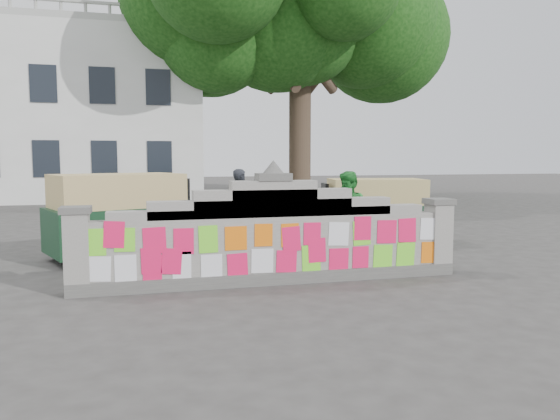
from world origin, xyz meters
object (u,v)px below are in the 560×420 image
(cyclist_bike, at_px, (241,230))
(rickshaw_right, at_px, (373,210))
(cyclist_rider, at_px, (241,216))
(rickshaw_left, at_px, (122,214))
(pedestrian, at_px, (350,214))

(cyclist_bike, relative_size, rickshaw_right, 0.61)
(cyclist_rider, bearing_deg, cyclist_bike, 0.00)
(cyclist_rider, distance_m, rickshaw_left, 2.51)
(rickshaw_right, bearing_deg, cyclist_rider, 15.60)
(cyclist_bike, xyz_separation_m, rickshaw_left, (-2.51, -0.16, 0.43))
(cyclist_bike, xyz_separation_m, rickshaw_right, (3.27, 0.28, 0.34))
(rickshaw_left, height_order, rickshaw_right, rickshaw_left)
(cyclist_bike, height_order, rickshaw_right, rickshaw_right)
(cyclist_rider, distance_m, pedestrian, 2.40)
(rickshaw_right, bearing_deg, pedestrian, 62.22)
(cyclist_rider, relative_size, rickshaw_right, 0.54)
(cyclist_rider, relative_size, pedestrian, 0.88)
(rickshaw_left, bearing_deg, pedestrian, -34.69)
(cyclist_rider, height_order, rickshaw_left, rickshaw_left)
(pedestrian, height_order, rickshaw_right, pedestrian)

